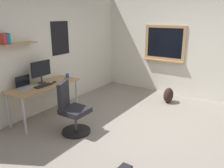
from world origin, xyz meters
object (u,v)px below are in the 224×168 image
object	(u,v)px
desk	(44,88)
coffee_mug	(67,76)
monitor_primary	(41,70)
backpack	(168,95)
keyboard	(44,86)
computer_mouse	(54,82)
laptop	(25,85)
office_chair	(72,111)

from	to	relation	value
desk	coffee_mug	size ratio (longest dim) A/B	16.08
desk	monitor_primary	distance (m)	0.36
backpack	keyboard	bearing A→B (deg)	143.08
keyboard	computer_mouse	xyz separation A→B (m)	(0.28, 0.00, 0.01)
laptop	backpack	xyz separation A→B (m)	(2.56, -1.94, -0.59)
monitor_primary	coffee_mug	world-z (taller)	monitor_primary
desk	monitor_primary	world-z (taller)	monitor_primary
keyboard	backpack	size ratio (longest dim) A/B	1.00
backpack	laptop	bearing A→B (deg)	142.77
monitor_primary	desk	bearing A→B (deg)	-111.35
desk	laptop	distance (m)	0.38
office_chair	coffee_mug	xyz separation A→B (m)	(0.80, 0.85, 0.36)
desk	keyboard	world-z (taller)	keyboard
monitor_primary	keyboard	bearing A→B (deg)	-123.38
office_chair	desk	bearing A→B (deg)	79.84
monitor_primary	keyboard	xyz separation A→B (m)	(-0.11, -0.17, -0.26)
desk	office_chair	world-z (taller)	office_chair
desk	computer_mouse	bearing A→B (deg)	-19.70
laptop	monitor_primary	world-z (taller)	monitor_primary
monitor_primary	computer_mouse	xyz separation A→B (m)	(0.17, -0.17, -0.25)
laptop	coffee_mug	distance (m)	0.99
office_chair	laptop	xyz separation A→B (m)	(-0.18, 1.02, 0.37)
laptop	keyboard	size ratio (longest dim) A/B	0.84
desk	backpack	world-z (taller)	desk
computer_mouse	coffee_mug	world-z (taller)	coffee_mug
computer_mouse	monitor_primary	bearing A→B (deg)	135.10
computer_mouse	coffee_mug	size ratio (longest dim) A/B	1.13
backpack	desk	bearing A→B (deg)	141.01
desk	backpack	size ratio (longest dim) A/B	3.99
office_chair	monitor_primary	distance (m)	1.15
monitor_primary	computer_mouse	distance (m)	0.35
monitor_primary	keyboard	distance (m)	0.33
desk	office_chair	xyz separation A→B (m)	(-0.16, -0.88, -0.24)
keyboard	coffee_mug	world-z (taller)	coffee_mug
desk	monitor_primary	xyz separation A→B (m)	(0.04, 0.09, 0.34)
office_chair	coffee_mug	bearing A→B (deg)	46.91
desk	keyboard	distance (m)	0.13
desk	backpack	xyz separation A→B (m)	(2.22, -1.80, -0.46)
laptop	computer_mouse	xyz separation A→B (m)	(0.54, -0.22, -0.04)
desk	monitor_primary	size ratio (longest dim) A/B	3.19
laptop	keyboard	world-z (taller)	laptop
office_chair	monitor_primary	bearing A→B (deg)	78.70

